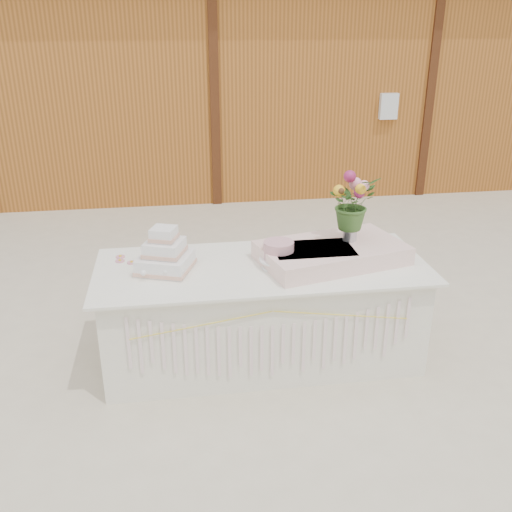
% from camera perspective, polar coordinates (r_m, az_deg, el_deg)
% --- Properties ---
extents(ground, '(80.00, 80.00, 0.00)m').
position_cam_1_polar(ground, '(4.49, 0.58, -9.99)').
color(ground, beige).
rests_on(ground, ground).
extents(barn, '(12.60, 4.60, 3.30)m').
position_cam_1_polar(barn, '(9.77, -5.27, 18.22)').
color(barn, '#A75F23').
rests_on(barn, ground).
extents(cake_table, '(2.40, 1.00, 0.77)m').
position_cam_1_polar(cake_table, '(4.29, 0.61, -5.67)').
color(cake_table, silver).
rests_on(cake_table, ground).
extents(wedding_cake, '(0.45, 0.45, 0.32)m').
position_cam_1_polar(wedding_cake, '(4.06, -9.07, 0.00)').
color(wedding_cake, white).
rests_on(wedding_cake, cake_table).
extents(pink_cake_stand, '(0.28, 0.28, 0.20)m').
position_cam_1_polar(pink_cake_stand, '(4.05, 2.27, 0.29)').
color(pink_cake_stand, white).
rests_on(pink_cake_stand, cake_table).
extents(satin_runner, '(1.15, 0.83, 0.13)m').
position_cam_1_polar(satin_runner, '(4.21, 7.57, 0.32)').
color(satin_runner, beige).
rests_on(satin_runner, cake_table).
extents(flower_vase, '(0.10, 0.10, 0.14)m').
position_cam_1_polar(flower_vase, '(4.27, 9.38, 2.46)').
color(flower_vase, '#B8B8BD').
rests_on(flower_vase, satin_runner).
extents(bouquet, '(0.45, 0.43, 0.39)m').
position_cam_1_polar(bouquet, '(4.18, 9.61, 5.88)').
color(bouquet, '#386026').
rests_on(bouquet, flower_vase).
extents(loose_flowers, '(0.18, 0.35, 0.02)m').
position_cam_1_polar(loose_flowers, '(4.23, -12.90, -0.79)').
color(loose_flowers, '#CE7D8F').
rests_on(loose_flowers, cake_table).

